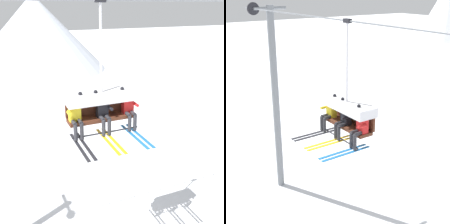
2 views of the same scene
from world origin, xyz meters
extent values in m
cone|color=silver|center=(2.88, 35.58, 5.35)|extent=(20.44, 20.44, 10.70)
cylinder|color=slate|center=(0.19, -0.80, 9.35)|extent=(17.83, 0.05, 0.05)
cube|color=#512819|center=(-0.59, -0.80, 6.12)|extent=(2.03, 0.48, 0.10)
cube|color=#512819|center=(-0.59, -0.52, 6.39)|extent=(2.03, 0.08, 0.45)
cube|color=silver|center=(-0.59, -0.74, 6.77)|extent=(2.07, 0.68, 0.30)
cylinder|color=black|center=(-0.59, -1.12, 5.79)|extent=(2.03, 0.04, 0.04)
cylinder|color=silver|center=(-0.59, -0.80, 8.11)|extent=(0.07, 0.07, 2.38)
cube|color=black|center=(-0.59, -0.80, 9.35)|extent=(0.28, 0.12, 0.12)
cube|color=yellow|center=(-1.42, -0.82, 6.43)|extent=(0.32, 0.22, 0.52)
sphere|color=silver|center=(-1.42, -0.82, 6.78)|extent=(0.22, 0.22, 0.22)
ellipsoid|color=black|center=(-1.42, -0.92, 6.78)|extent=(0.17, 0.04, 0.08)
cylinder|color=#2D2D33|center=(-1.51, -0.99, 6.21)|extent=(0.11, 0.34, 0.11)
cylinder|color=#2D2D33|center=(-1.33, -0.99, 6.21)|extent=(0.11, 0.34, 0.11)
cylinder|color=#2D2D33|center=(-1.51, -1.16, 5.97)|extent=(0.11, 0.11, 0.48)
cylinder|color=#2D2D33|center=(-1.33, -1.16, 5.97)|extent=(0.11, 0.11, 0.48)
cube|color=#232328|center=(-1.51, -1.46, 5.68)|extent=(0.09, 1.70, 0.02)
cube|color=#232328|center=(-1.33, -1.46, 5.68)|extent=(0.09, 1.70, 0.02)
cylinder|color=yellow|center=(-1.60, -0.97, 6.47)|extent=(0.09, 0.30, 0.09)
cylinder|color=yellow|center=(-1.23, -0.82, 6.78)|extent=(0.09, 0.09, 0.30)
sphere|color=black|center=(-1.23, -0.82, 6.95)|extent=(0.11, 0.11, 0.11)
cube|color=black|center=(-0.59, -0.82, 6.43)|extent=(0.32, 0.22, 0.52)
sphere|color=#284C93|center=(-0.59, -0.82, 6.78)|extent=(0.22, 0.22, 0.22)
ellipsoid|color=black|center=(-0.59, -0.92, 6.78)|extent=(0.17, 0.04, 0.08)
cylinder|color=#2D2D33|center=(-0.68, -0.99, 6.21)|extent=(0.11, 0.34, 0.11)
cylinder|color=#2D2D33|center=(-0.51, -0.99, 6.21)|extent=(0.11, 0.34, 0.11)
cylinder|color=#2D2D33|center=(-0.68, -1.16, 5.97)|extent=(0.11, 0.11, 0.48)
cylinder|color=#2D2D33|center=(-0.51, -1.16, 5.97)|extent=(0.11, 0.11, 0.48)
cube|color=gold|center=(-0.68, -1.46, 5.68)|extent=(0.09, 1.70, 0.02)
cube|color=gold|center=(-0.51, -1.46, 5.68)|extent=(0.09, 1.70, 0.02)
cylinder|color=black|center=(-0.78, -0.82, 6.78)|extent=(0.09, 0.09, 0.30)
sphere|color=black|center=(-0.78, -0.82, 6.95)|extent=(0.11, 0.11, 0.11)
cylinder|color=black|center=(-0.41, -0.97, 6.47)|extent=(0.09, 0.30, 0.09)
cube|color=red|center=(0.23, -0.82, 6.43)|extent=(0.32, 0.22, 0.52)
sphere|color=black|center=(0.23, -0.82, 6.78)|extent=(0.22, 0.22, 0.22)
ellipsoid|color=black|center=(0.23, -0.92, 6.78)|extent=(0.17, 0.04, 0.08)
cylinder|color=#2D2D33|center=(0.14, -0.99, 6.21)|extent=(0.11, 0.34, 0.11)
cylinder|color=#2D2D33|center=(0.32, -0.99, 6.21)|extent=(0.11, 0.34, 0.11)
cylinder|color=#2D2D33|center=(0.14, -1.16, 5.97)|extent=(0.11, 0.11, 0.48)
cylinder|color=#2D2D33|center=(0.32, -1.16, 5.97)|extent=(0.11, 0.11, 0.48)
cube|color=#1E6BB2|center=(0.14, -1.46, 5.68)|extent=(0.09, 1.70, 0.02)
cube|color=#1E6BB2|center=(0.32, -1.46, 5.68)|extent=(0.09, 1.70, 0.02)
cylinder|color=red|center=(0.04, -0.82, 6.78)|extent=(0.09, 0.09, 0.30)
sphere|color=black|center=(0.04, -0.82, 6.95)|extent=(0.11, 0.11, 0.11)
cylinder|color=red|center=(0.42, -0.97, 6.47)|extent=(0.09, 0.30, 0.09)
camera|label=1|loc=(-3.30, -7.96, 9.24)|focal=45.00mm
camera|label=2|loc=(7.56, -6.79, 10.26)|focal=55.00mm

